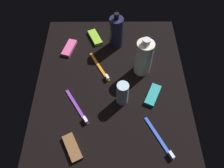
% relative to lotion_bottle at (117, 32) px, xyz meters
% --- Properties ---
extents(ground_plane, '(0.84, 0.64, 0.01)m').
position_rel_lotion_bottle_xyz_m(ground_plane, '(0.25, -0.02, -0.09)').
color(ground_plane, black).
extents(lotion_bottle, '(0.06, 0.06, 0.18)m').
position_rel_lotion_bottle_xyz_m(lotion_bottle, '(0.00, 0.00, 0.00)').
color(lotion_bottle, '#1C1E40').
rests_on(lotion_bottle, ground_plane).
extents(bodywash_bottle, '(0.07, 0.07, 0.19)m').
position_rel_lotion_bottle_xyz_m(bodywash_bottle, '(0.16, 0.11, 0.01)').
color(bodywash_bottle, silver).
rests_on(bodywash_bottle, ground_plane).
extents(deodorant_stick, '(0.05, 0.05, 0.11)m').
position_rel_lotion_bottle_xyz_m(deodorant_stick, '(0.32, 0.02, -0.02)').
color(deodorant_stick, silver).
rests_on(deodorant_stick, ground_plane).
extents(toothbrush_purple, '(0.16, 0.11, 0.02)m').
position_rel_lotion_bottle_xyz_m(toothbrush_purple, '(0.35, -0.16, -0.07)').
color(toothbrush_purple, purple).
rests_on(toothbrush_purple, ground_plane).
extents(toothbrush_orange, '(0.16, 0.10, 0.02)m').
position_rel_lotion_bottle_xyz_m(toothbrush_orange, '(0.15, -0.07, -0.07)').
color(toothbrush_orange, orange).
rests_on(toothbrush_orange, ground_plane).
extents(toothbrush_blue, '(0.17, 0.09, 0.02)m').
position_rel_lotion_bottle_xyz_m(toothbrush_blue, '(0.48, 0.15, -0.07)').
color(toothbrush_blue, blue).
rests_on(toothbrush_blue, ground_plane).
extents(snack_bar_brown, '(0.11, 0.08, 0.01)m').
position_rel_lotion_bottle_xyz_m(snack_bar_brown, '(0.51, -0.16, -0.07)').
color(snack_bar_brown, brown).
rests_on(snack_bar_brown, ground_plane).
extents(snack_bar_pink, '(0.11, 0.07, 0.01)m').
position_rel_lotion_bottle_xyz_m(snack_bar_pink, '(0.03, -0.22, -0.07)').
color(snack_bar_pink, '#E55999').
rests_on(snack_bar_pink, ground_plane).
extents(snack_bar_lime, '(0.11, 0.08, 0.01)m').
position_rel_lotion_bottle_xyz_m(snack_bar_lime, '(-0.04, -0.10, -0.07)').
color(snack_bar_lime, '#8CD133').
rests_on(snack_bar_lime, ground_plane).
extents(snack_bar_teal, '(0.11, 0.08, 0.01)m').
position_rel_lotion_bottle_xyz_m(snack_bar_teal, '(0.29, 0.15, -0.07)').
color(snack_bar_teal, teal).
rests_on(snack_bar_teal, ground_plane).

